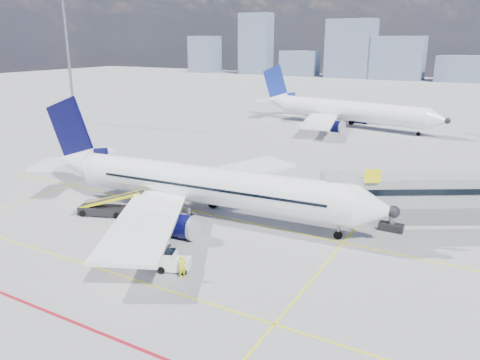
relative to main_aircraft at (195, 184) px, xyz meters
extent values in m
plane|color=#949497|center=(1.17, -7.40, -3.22)|extent=(420.00, 420.00, 0.00)
cube|color=yellow|center=(1.17, 0.60, -3.22)|extent=(60.00, 0.18, 0.01)
cube|color=yellow|center=(1.17, -13.40, -3.22)|extent=(80.00, 0.15, 0.01)
cube|color=yellow|center=(15.17, -5.40, -3.22)|extent=(0.15, 28.00, 0.01)
cube|color=yellow|center=(-18.83, 0.60, -3.22)|extent=(0.15, 30.00, 0.01)
cube|color=maroon|center=(1.17, -19.40, -3.22)|extent=(90.00, 0.25, 0.01)
cube|color=#9B9EA4|center=(23.42, 8.75, 0.68)|extent=(20.84, 13.93, 2.60)
cube|color=black|center=(23.42, 8.75, 0.88)|extent=(20.52, 13.82, 0.55)
cube|color=#9B9EA4|center=(13.87, 3.10, 0.68)|extent=(4.49, 4.56, 3.00)
cube|color=black|center=(18.17, 5.40, -2.87)|extent=(2.20, 1.00, 0.70)
cylinder|color=gray|center=(18.17, 5.40, -1.52)|extent=(0.56, 0.56, 2.70)
cube|color=yellow|center=(16.67, 2.90, 2.48)|extent=(1.26, 0.82, 1.20)
cylinder|color=gray|center=(-53.83, 32.60, 9.28)|extent=(0.56, 0.56, 25.00)
cube|color=slate|center=(-119.95, 182.60, 6.24)|extent=(12.05, 15.25, 18.92)
cube|color=slate|center=(-88.83, 182.60, 11.69)|extent=(15.77, 9.16, 29.83)
cube|color=slate|center=(-64.58, 182.60, 2.70)|extent=(17.23, 11.00, 11.85)
cube|color=slate|center=(-39.50, 182.60, 9.81)|extent=(21.31, 12.16, 26.06)
cube|color=slate|center=(-18.11, 182.60, 6.06)|extent=(21.59, 13.63, 18.57)
cube|color=slate|center=(7.57, 182.60, 2.13)|extent=(19.10, 10.55, 10.70)
cylinder|color=white|center=(1.66, 0.13, 0.08)|extent=(28.82, 5.88, 3.72)
cone|color=white|center=(17.64, 1.34, 0.08)|extent=(3.71, 3.97, 3.72)
sphere|color=black|center=(18.97, 1.44, 0.08)|extent=(1.13, 1.13, 1.05)
cone|color=white|center=(-15.66, -1.19, 0.60)|extent=(6.37, 4.17, 3.72)
cube|color=black|center=(16.40, 1.25, 0.60)|extent=(1.54, 1.54, 0.43)
cube|color=white|center=(-0.42, 8.58, -0.95)|extent=(9.98, 16.50, 0.55)
cube|color=white|center=(0.88, -8.54, -0.95)|extent=(11.85, 16.21, 0.55)
cylinder|color=#070735|center=(0.76, 5.61, -2.14)|extent=(3.59, 2.45, 2.19)
cylinder|color=#070735|center=(1.60, -5.43, -2.14)|extent=(3.59, 2.45, 2.19)
cylinder|color=#ADAFB4|center=(2.57, 5.74, -2.14)|extent=(0.50, 2.27, 2.25)
cylinder|color=#ADAFB4|center=(3.41, -5.29, -2.14)|extent=(0.50, 2.27, 2.25)
cube|color=#070735|center=(-15.66, -1.19, 3.89)|extent=(6.54, 0.80, 8.14)
cube|color=#070735|center=(-13.37, -1.02, 1.60)|extent=(5.39, 0.69, 2.05)
cube|color=white|center=(-16.27, 1.83, 0.94)|extent=(4.35, 5.96, 0.21)
cube|color=white|center=(-15.81, -4.26, 0.94)|extent=(4.94, 6.06, 0.21)
cylinder|color=gray|center=(14.50, 1.10, -2.32)|extent=(0.30, 0.30, 1.80)
cylinder|color=black|center=(14.50, 1.10, -2.84)|extent=(0.78, 0.34, 0.76)
cylinder|color=gray|center=(0.52, 2.53, -2.42)|extent=(0.34, 0.34, 1.60)
cylinder|color=black|center=(0.52, 2.53, -2.72)|extent=(1.05, 0.72, 1.00)
cylinder|color=gray|center=(0.89, -2.42, -2.42)|extent=(0.34, 0.34, 1.60)
cylinder|color=black|center=(0.89, -2.42, -2.72)|extent=(1.05, 0.72, 1.00)
cube|color=black|center=(1.99, 2.00, 0.36)|extent=(23.41, 1.88, 0.25)
cube|color=black|center=(2.27, -1.67, 0.36)|extent=(23.41, 1.88, 0.25)
cylinder|color=white|center=(-1.04, 56.19, 0.08)|extent=(31.06, 9.70, 4.01)
cone|color=white|center=(15.93, 52.96, 0.08)|extent=(4.39, 4.63, 4.01)
sphere|color=black|center=(17.34, 52.69, 0.08)|extent=(1.32, 1.32, 1.13)
cone|color=white|center=(-19.43, 59.68, 0.64)|extent=(7.21, 5.17, 4.01)
cube|color=black|center=(14.62, 53.21, 0.64)|extent=(1.80, 1.80, 0.46)
cube|color=white|center=(-0.83, 65.57, -1.03)|extent=(14.08, 16.99, 0.59)
cube|color=white|center=(-4.29, 47.38, -1.03)|extent=(9.10, 17.74, 0.59)
cylinder|color=#070735|center=(-0.44, 62.14, -2.31)|extent=(4.08, 3.01, 2.37)
cylinder|color=#070735|center=(-2.66, 50.42, -2.31)|extent=(4.08, 3.01, 2.37)
cylinder|color=#ADAFB4|center=(1.48, 61.78, -2.31)|extent=(0.81, 2.45, 2.43)
cylinder|color=#ADAFB4|center=(-0.74, 50.06, -2.31)|extent=(0.81, 2.45, 2.43)
cube|color=navy|center=(-19.43, 59.68, 4.19)|extent=(6.99, 1.64, 8.77)
cube|color=navy|center=(-17.01, 59.22, 1.72)|extent=(5.76, 1.39, 2.21)
cube|color=white|center=(-19.22, 62.99, 1.00)|extent=(5.71, 6.51, 0.23)
cube|color=white|center=(-20.45, 56.52, 1.00)|extent=(4.15, 6.25, 0.23)
cylinder|color=black|center=(-1.55, 59.00, -2.72)|extent=(1.10, 0.83, 1.00)
cylinder|color=black|center=(-2.55, 53.75, -2.72)|extent=(1.10, 0.83, 1.00)
cylinder|color=black|center=(12.59, 53.59, -2.84)|extent=(0.80, 0.42, 0.76)
cube|color=white|center=(5.48, -10.79, -2.63)|extent=(2.67, 2.07, 0.86)
cube|color=white|center=(5.08, -10.95, -1.99)|extent=(1.45, 1.54, 0.64)
cube|color=black|center=(5.08, -10.95, -1.77)|extent=(1.33, 1.45, 0.38)
cylinder|color=black|center=(4.90, -11.65, -2.92)|extent=(0.65, 0.44, 0.60)
cylinder|color=black|center=(4.46, -10.56, -2.92)|extent=(0.65, 0.44, 0.60)
cylinder|color=black|center=(6.49, -11.02, -2.92)|extent=(0.65, 0.44, 0.60)
cylinder|color=black|center=(6.05, -9.92, -2.92)|extent=(0.65, 0.44, 0.60)
cube|color=black|center=(0.82, -8.62, -2.86)|extent=(4.13, 2.02, 0.20)
cube|color=white|center=(-0.19, -8.56, -1.88)|extent=(1.83, 1.78, 1.74)
cube|color=white|center=(1.83, -8.68, -1.88)|extent=(1.83, 1.78, 1.74)
cylinder|color=black|center=(-0.79, -9.31, -3.04)|extent=(0.37, 0.18, 0.36)
cylinder|color=black|center=(-0.70, -7.74, -3.04)|extent=(0.37, 0.18, 0.36)
cylinder|color=black|center=(2.34, -9.49, -3.04)|extent=(0.37, 0.18, 0.36)
cylinder|color=black|center=(2.43, -7.93, -3.04)|extent=(0.37, 0.18, 0.36)
cube|color=black|center=(-8.06, -4.71, -2.71)|extent=(5.03, 3.24, 0.79)
cube|color=black|center=(-7.21, -4.40, -1.53)|extent=(6.74, 3.42, 2.08)
cube|color=yellow|center=(-7.43, -3.82, -1.53)|extent=(6.40, 2.46, 2.17)
cube|color=yellow|center=(-7.00, -4.98, -1.53)|extent=(6.40, 2.46, 2.17)
cylinder|color=black|center=(-9.48, -6.08, -2.88)|extent=(0.73, 0.49, 0.68)
cylinder|color=black|center=(-10.03, -4.60, -2.88)|extent=(0.73, 0.49, 0.68)
cylinder|color=black|center=(-6.09, -4.82, -2.88)|extent=(0.73, 0.49, 0.68)
cylinder|color=black|center=(-6.64, -3.34, -2.88)|extent=(0.73, 0.49, 0.68)
imported|color=yellow|center=(6.65, -11.37, -2.33)|extent=(0.70, 0.77, 1.78)
camera|label=1|loc=(25.73, -36.43, 13.75)|focal=35.00mm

